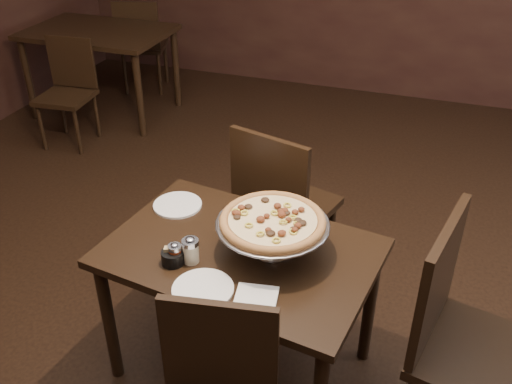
% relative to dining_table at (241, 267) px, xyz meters
% --- Properties ---
extents(room, '(6.04, 7.04, 2.84)m').
position_rel_dining_table_xyz_m(room, '(0.11, 0.11, 0.82)').
color(room, black).
rests_on(room, ground).
extents(dining_table, '(1.17, 0.87, 0.68)m').
position_rel_dining_table_xyz_m(dining_table, '(0.00, 0.00, 0.00)').
color(dining_table, black).
rests_on(dining_table, ground).
extents(background_table, '(1.18, 0.79, 0.74)m').
position_rel_dining_table_xyz_m(background_table, '(-2.15, 2.35, 0.05)').
color(background_table, black).
rests_on(background_table, ground).
extents(pizza_stand, '(0.45, 0.45, 0.19)m').
position_rel_dining_table_xyz_m(pizza_stand, '(0.13, 0.02, 0.24)').
color(pizza_stand, '#BABBC2').
rests_on(pizza_stand, dining_table).
extents(parmesan_shaker, '(0.07, 0.07, 0.12)m').
position_rel_dining_table_xyz_m(parmesan_shaker, '(-0.16, -0.13, 0.14)').
color(parmesan_shaker, beige).
rests_on(parmesan_shaker, dining_table).
extents(pepper_flake_shaker, '(0.05, 0.05, 0.09)m').
position_rel_dining_table_xyz_m(pepper_flake_shaker, '(-0.21, -0.16, 0.13)').
color(pepper_flake_shaker, maroon).
rests_on(pepper_flake_shaker, dining_table).
extents(packet_caddy, '(0.09, 0.09, 0.07)m').
position_rel_dining_table_xyz_m(packet_caddy, '(-0.22, -0.17, 0.12)').
color(packet_caddy, black).
rests_on(packet_caddy, dining_table).
extents(napkin_stack, '(0.18, 0.18, 0.02)m').
position_rel_dining_table_xyz_m(napkin_stack, '(0.16, -0.27, 0.10)').
color(napkin_stack, white).
rests_on(napkin_stack, dining_table).
extents(plate_left, '(0.22, 0.22, 0.01)m').
position_rel_dining_table_xyz_m(plate_left, '(-0.38, 0.21, 0.09)').
color(plate_left, white).
rests_on(plate_left, dining_table).
extents(plate_near, '(0.23, 0.23, 0.01)m').
position_rel_dining_table_xyz_m(plate_near, '(-0.04, -0.28, 0.09)').
color(plate_near, white).
rests_on(plate_near, dining_table).
extents(serving_spatula, '(0.14, 0.14, 0.02)m').
position_rel_dining_table_xyz_m(serving_spatula, '(0.19, -0.03, 0.24)').
color(serving_spatula, '#BABBC2').
rests_on(serving_spatula, pizza_stand).
extents(chair_far, '(0.54, 0.54, 0.93)m').
position_rel_dining_table_xyz_m(chair_far, '(-0.02, 0.64, -0.08)').
color(chair_far, black).
rests_on(chair_far, ground).
extents(chair_side, '(0.55, 0.55, 1.00)m').
position_rel_dining_table_xyz_m(chair_side, '(0.90, -0.06, -0.04)').
color(chair_side, black).
rests_on(chair_side, ground).
extents(bg_chair_far, '(0.51, 0.51, 0.88)m').
position_rel_dining_table_xyz_m(bg_chair_far, '(-2.08, 2.91, -0.11)').
color(bg_chair_far, black).
rests_on(bg_chair_far, ground).
extents(bg_chair_near, '(0.41, 0.41, 0.82)m').
position_rel_dining_table_xyz_m(bg_chair_near, '(-2.09, 1.77, -0.14)').
color(bg_chair_near, black).
rests_on(bg_chair_near, ground).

